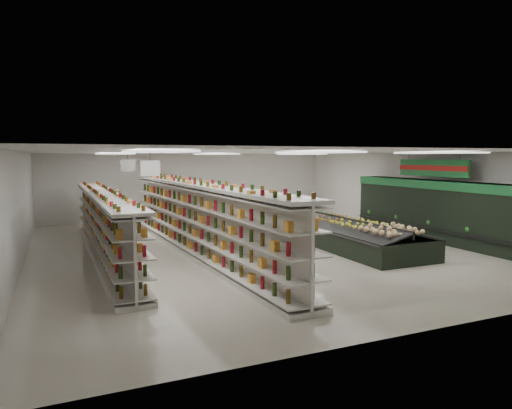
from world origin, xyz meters
name	(u,v)px	position (x,y,z in m)	size (l,w,h in m)	color
floor	(255,247)	(0.00, 0.00, 0.00)	(16.00, 16.00, 0.00)	beige
ceiling	(254,152)	(0.00, 0.00, 3.20)	(14.00, 16.00, 0.02)	white
wall_back	(190,186)	(0.00, 8.00, 1.60)	(14.00, 0.02, 3.20)	silver
wall_front	(437,241)	(0.00, -8.00, 1.60)	(14.00, 0.02, 3.20)	silver
wall_left	(19,210)	(-7.00, 0.00, 1.60)	(0.02, 16.00, 3.20)	silver
wall_right	(417,194)	(7.00, 0.00, 1.60)	(0.02, 16.00, 3.20)	silver
produce_wall_case	(437,207)	(6.53, -1.50, 1.24)	(0.93, 8.00, 2.20)	black
aisle_sign_near	(150,168)	(-3.80, -2.00, 2.75)	(0.52, 0.06, 0.75)	white
aisle_sign_far	(128,166)	(-3.80, 2.00, 2.75)	(0.52, 0.06, 0.75)	white
hortifruti_banner	(432,168)	(6.25, -1.50, 2.65)	(0.12, 3.20, 0.95)	#1C6B31
gondola_left	(104,227)	(-4.74, 0.71, 0.90)	(0.99, 11.28, 1.95)	silver
gondola_center	(198,222)	(-2.02, -0.24, 1.02)	(1.62, 12.91, 2.23)	silver
produce_island	(346,233)	(2.99, -1.00, 0.45)	(2.38, 6.57, 0.98)	black
soda_endcap	(183,212)	(-1.15, 5.07, 0.69)	(1.16, 0.83, 1.42)	#B01914
shopper_main	(284,239)	(-0.38, -2.92, 0.79)	(0.58, 0.38, 1.59)	silver
shopper_background	(116,211)	(-3.90, 4.83, 0.90)	(0.87, 0.54, 1.79)	tan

